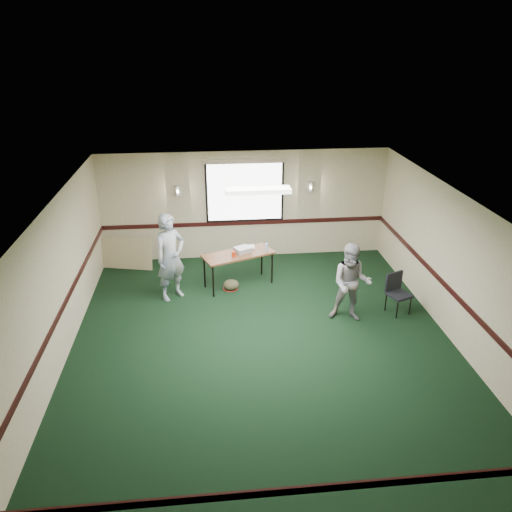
{
  "coord_description": "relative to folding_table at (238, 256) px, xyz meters",
  "views": [
    {
      "loc": [
        -0.92,
        -7.65,
        5.28
      ],
      "look_at": [
        0.0,
        1.3,
        1.2
      ],
      "focal_mm": 35.0,
      "sensor_mm": 36.0,
      "label": 1
    }
  ],
  "objects": [
    {
      "name": "game_console",
      "position": [
        0.28,
        0.27,
        0.08
      ],
      "size": [
        0.22,
        0.19,
        0.05
      ],
      "primitive_type": "cube",
      "rotation": [
        0.0,
        0.0,
        0.1
      ],
      "color": "white",
      "rests_on": "folding_table"
    },
    {
      "name": "person_left",
      "position": [
        -1.45,
        -0.42,
        0.22
      ],
      "size": [
        0.82,
        0.78,
        1.89
      ],
      "primitive_type": "imported",
      "rotation": [
        0.0,
        0.0,
        0.66
      ],
      "color": "#3A4C80",
      "rests_on": "ground"
    },
    {
      "name": "conference_chair",
      "position": [
        3.12,
        -1.46,
        -0.24
      ],
      "size": [
        0.53,
        0.54,
        0.83
      ],
      "rotation": [
        0.0,
        0.0,
        0.37
      ],
      "color": "black",
      "rests_on": "ground"
    },
    {
      "name": "room_shell",
      "position": [
        0.28,
        -0.27,
        0.85
      ],
      "size": [
        8.0,
        8.02,
        8.0
      ],
      "color": "tan",
      "rests_on": "ground"
    },
    {
      "name": "folding_table",
      "position": [
        0.0,
        0.0,
        0.0
      ],
      "size": [
        1.68,
        1.15,
        0.78
      ],
      "rotation": [
        0.0,
        0.0,
        0.37
      ],
      "color": "#553418",
      "rests_on": "ground"
    },
    {
      "name": "folded_table",
      "position": [
        -2.72,
        1.2,
        -0.35
      ],
      "size": [
        1.46,
        0.55,
        0.74
      ],
      "primitive_type": "cube",
      "rotation": [
        -0.21,
        0.0,
        -0.23
      ],
      "color": "tan",
      "rests_on": "ground"
    },
    {
      "name": "projector",
      "position": [
        0.1,
        0.07,
        0.11
      ],
      "size": [
        0.42,
        0.39,
        0.11
      ],
      "primitive_type": "cube",
      "rotation": [
        0.0,
        0.0,
        0.47
      ],
      "color": "#9A9BA2",
      "rests_on": "folding_table"
    },
    {
      "name": "duffel_bag",
      "position": [
        -0.18,
        -0.22,
        -0.6
      ],
      "size": [
        0.37,
        0.29,
        0.25
      ],
      "primitive_type": "ellipsoid",
      "rotation": [
        0.0,
        0.0,
        -0.07
      ],
      "color": "#464028",
      "rests_on": "ground"
    },
    {
      "name": "cable_coil",
      "position": [
        -0.2,
        -0.17,
        -0.72
      ],
      "size": [
        0.44,
        0.44,
        0.02
      ],
      "primitive_type": "torus",
      "rotation": [
        0.0,
        0.0,
        -0.43
      ],
      "color": "red",
      "rests_on": "ground"
    },
    {
      "name": "red_cup",
      "position": [
        -0.11,
        -0.16,
        0.12
      ],
      "size": [
        0.08,
        0.08,
        0.12
      ],
      "primitive_type": "cylinder",
      "color": "#AF270B",
      "rests_on": "folding_table"
    },
    {
      "name": "person_right",
      "position": [
        2.08,
        -1.68,
        0.08
      ],
      "size": [
        0.92,
        0.81,
        1.61
      ],
      "primitive_type": "imported",
      "rotation": [
        0.0,
        0.0,
        -0.29
      ],
      "color": "slate",
      "rests_on": "ground"
    },
    {
      "name": "water_bottle",
      "position": [
        0.64,
        0.08,
        0.15
      ],
      "size": [
        0.06,
        0.06,
        0.19
      ],
      "primitive_type": "cylinder",
      "color": "#83AFD6",
      "rests_on": "folding_table"
    },
    {
      "name": "ground",
      "position": [
        0.28,
        -2.4,
        -0.72
      ],
      "size": [
        8.0,
        8.0,
        0.0
      ],
      "primitive_type": "plane",
      "color": "black",
      "rests_on": "ground"
    }
  ]
}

